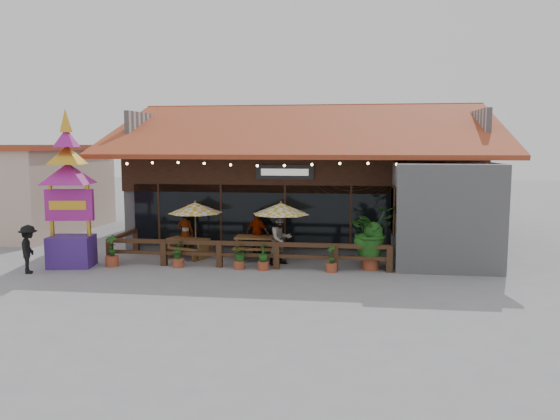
# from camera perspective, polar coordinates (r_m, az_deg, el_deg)

# --- Properties ---
(ground) EXTENTS (100.00, 100.00, 0.00)m
(ground) POSITION_cam_1_polar(r_m,az_deg,el_deg) (19.22, 1.32, -5.87)
(ground) COLOR gray
(ground) RESTS_ON ground
(restaurant_building) EXTENTS (15.50, 14.73, 6.09)m
(restaurant_building) POSITION_cam_1_polar(r_m,az_deg,el_deg) (25.39, 3.54, 2.25)
(restaurant_building) COLOR #9E9EA3
(restaurant_building) RESTS_ON ground
(patio_railing) EXTENTS (10.00, 2.60, 0.92)m
(patio_railing) POSITION_cam_1_polar(r_m,az_deg,el_deg) (19.21, -5.47, -4.03)
(patio_railing) COLOR #452D18
(patio_railing) RESTS_ON ground
(neighbor_building) EXTENTS (8.40, 8.40, 4.22)m
(neighbor_building) POSITION_cam_1_polar(r_m,az_deg,el_deg) (30.03, -27.04, 2.09)
(neighbor_building) COLOR beige
(neighbor_building) RESTS_ON ground
(umbrella_left) EXTENTS (2.68, 2.68, 2.17)m
(umbrella_left) POSITION_cam_1_polar(r_m,az_deg,el_deg) (20.50, -8.85, 0.21)
(umbrella_left) COLOR brown
(umbrella_left) RESTS_ON ground
(umbrella_right) EXTENTS (2.27, 2.27, 2.22)m
(umbrella_right) POSITION_cam_1_polar(r_m,az_deg,el_deg) (19.60, 0.10, 0.12)
(umbrella_right) COLOR brown
(umbrella_right) RESTS_ON ground
(picnic_table_left) EXTENTS (1.86, 1.73, 0.73)m
(picnic_table_left) POSITION_cam_1_polar(r_m,az_deg,el_deg) (20.83, -9.55, -3.58)
(picnic_table_left) COLOR brown
(picnic_table_left) RESTS_ON ground
(picnic_table_right) EXTENTS (1.82, 1.57, 0.87)m
(picnic_table_right) POSITION_cam_1_polar(r_m,az_deg,el_deg) (20.18, -2.10, -3.57)
(picnic_table_right) COLOR brown
(picnic_table_right) RESTS_ON ground
(thai_sign_tower) EXTENTS (2.47, 2.47, 5.86)m
(thai_sign_tower) POSITION_cam_1_polar(r_m,az_deg,el_deg) (20.05, -21.25, 3.15)
(thai_sign_tower) COLOR #43227D
(thai_sign_tower) RESTS_ON ground
(tropical_plant) EXTENTS (2.11, 2.06, 2.22)m
(tropical_plant) POSITION_cam_1_polar(r_m,az_deg,el_deg) (18.77, 9.52, -2.32)
(tropical_plant) COLOR brown
(tropical_plant) RESTS_ON ground
(diner_a) EXTENTS (0.63, 0.41, 1.72)m
(diner_a) POSITION_cam_1_polar(r_m,az_deg,el_deg) (21.20, -9.85, -2.41)
(diner_a) COLOR #3A1F12
(diner_a) RESTS_ON ground
(diner_b) EXTENTS (1.13, 1.11, 1.84)m
(diner_b) POSITION_cam_1_polar(r_m,az_deg,el_deg) (19.24, 0.07, -3.06)
(diner_b) COLOR #3A1F12
(diner_b) RESTS_ON ground
(diner_c) EXTENTS (1.13, 0.89, 1.79)m
(diner_c) POSITION_cam_1_polar(r_m,az_deg,el_deg) (20.51, -2.32, -2.52)
(diner_c) COLOR #3A1F12
(diner_c) RESTS_ON ground
(pedestrian) EXTENTS (0.97, 1.19, 1.61)m
(pedestrian) POSITION_cam_1_polar(r_m,az_deg,el_deg) (19.83, -24.78, -3.74)
(pedestrian) COLOR black
(pedestrian) RESTS_ON ground
(planter_a) EXTENTS (0.45, 0.45, 1.11)m
(planter_a) POSITION_cam_1_polar(r_m,az_deg,el_deg) (19.96, -17.16, -4.33)
(planter_a) COLOR brown
(planter_a) RESTS_ON ground
(planter_b) EXTENTS (0.42, 0.44, 0.94)m
(planter_b) POSITION_cam_1_polar(r_m,az_deg,el_deg) (19.27, -10.60, -4.66)
(planter_b) COLOR brown
(planter_b) RESTS_ON ground
(planter_c) EXTENTS (0.69, 0.66, 0.88)m
(planter_c) POSITION_cam_1_polar(r_m,az_deg,el_deg) (18.68, -4.30, -4.71)
(planter_c) COLOR brown
(planter_c) RESTS_ON ground
(planter_d) EXTENTS (0.47, 0.47, 0.91)m
(planter_d) POSITION_cam_1_polar(r_m,az_deg,el_deg) (18.52, -1.75, -4.97)
(planter_d) COLOR brown
(planter_d) RESTS_ON ground
(planter_e) EXTENTS (0.38, 0.40, 0.93)m
(planter_e) POSITION_cam_1_polar(r_m,az_deg,el_deg) (18.31, 5.40, -5.28)
(planter_e) COLOR brown
(planter_e) RESTS_ON ground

